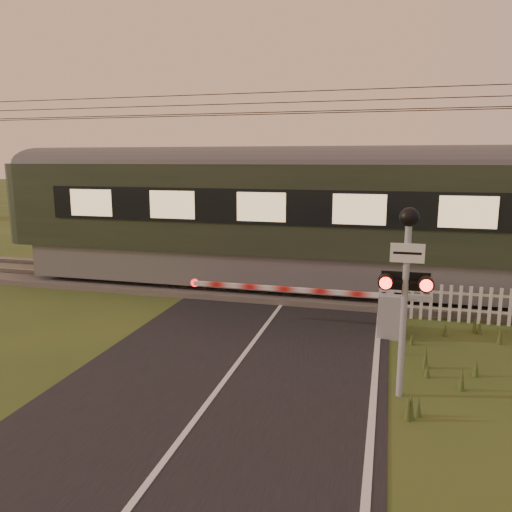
# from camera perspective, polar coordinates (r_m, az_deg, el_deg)

# --- Properties ---
(ground) EXTENTS (160.00, 160.00, 0.00)m
(ground) POSITION_cam_1_polar(r_m,az_deg,el_deg) (10.01, -3.07, -13.45)
(ground) COLOR #30471B
(ground) RESTS_ON ground
(road) EXTENTS (6.00, 140.00, 0.03)m
(road) POSITION_cam_1_polar(r_m,az_deg,el_deg) (9.80, -3.41, -13.95)
(road) COLOR black
(road) RESTS_ON ground
(track_bed) EXTENTS (140.00, 3.40, 0.39)m
(track_bed) POSITION_cam_1_polar(r_m,az_deg,el_deg) (15.95, 4.14, -3.82)
(track_bed) COLOR #47423D
(track_bed) RESTS_ON ground
(overhead_wires) EXTENTS (120.00, 0.62, 0.62)m
(overhead_wires) POSITION_cam_1_polar(r_m,az_deg,el_deg) (15.50, 4.45, 16.85)
(overhead_wires) COLOR black
(overhead_wires) RESTS_ON ground
(boom_gate) EXTENTS (5.99, 0.80, 1.06)m
(boom_gate) POSITION_cam_1_polar(r_m,az_deg,el_deg) (12.35, 13.77, -6.07)
(boom_gate) COLOR gray
(boom_gate) RESTS_ON ground
(crossing_signal) EXTENTS (0.86, 0.35, 3.36)m
(crossing_signal) POSITION_cam_1_polar(r_m,az_deg,el_deg) (8.83, 16.80, -1.44)
(crossing_signal) COLOR gray
(crossing_signal) RESTS_ON ground
(picket_fence) EXTENTS (3.07, 0.08, 0.97)m
(picket_fence) POSITION_cam_1_polar(r_m,az_deg,el_deg) (13.92, 23.25, -5.12)
(picket_fence) COLOR silver
(picket_fence) RESTS_ON ground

